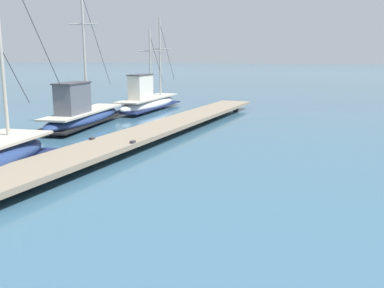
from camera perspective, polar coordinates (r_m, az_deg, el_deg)
The scene contains 3 objects.
floating_dock at distance 18.06m, azimuth -3.55°, elevation 2.44°, with size 3.27×20.78×0.53m.
fishing_boat_0 at distance 20.83m, azimuth -14.45°, elevation 3.95°, with size 2.42×7.18×6.44m.
fishing_boat_2 at distance 26.23m, azimuth -5.97°, elevation 5.79°, with size 1.69×8.13×5.67m.
Camera 1 is at (0.25, 1.36, 3.24)m, focal length 39.95 mm.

